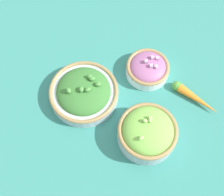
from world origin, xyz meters
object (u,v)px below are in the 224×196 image
Objects in this scene: bowl_lettuce at (147,132)px; bowl_broccoli at (84,92)px; bowl_red_onion at (148,68)px; loose_carrot at (194,97)px.

bowl_broccoli is at bearing -70.62° from bowl_lettuce.
bowl_red_onion is at bearing 168.18° from bowl_broccoli.
bowl_red_onion is 0.86× the size of loose_carrot.
bowl_broccoli reaches higher than bowl_red_onion.
bowl_lettuce is (0.13, 0.16, 0.02)m from bowl_red_onion.
bowl_lettuce reaches higher than loose_carrot.
bowl_broccoli is 1.24× the size of bowl_lettuce.
bowl_broccoli is at bearing -11.82° from bowl_red_onion.
bowl_broccoli is 0.22m from bowl_lettuce.
bowl_red_onion is at bearing -176.00° from loose_carrot.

